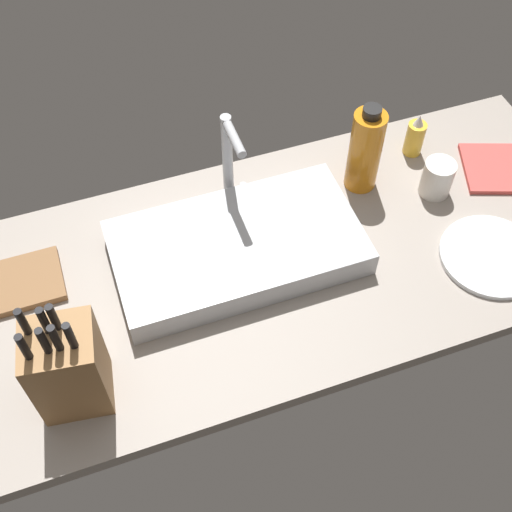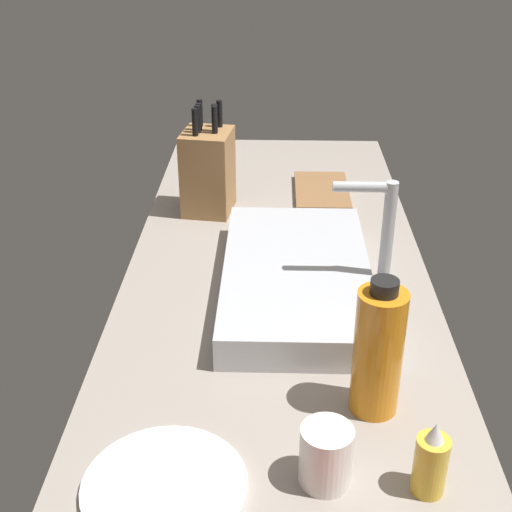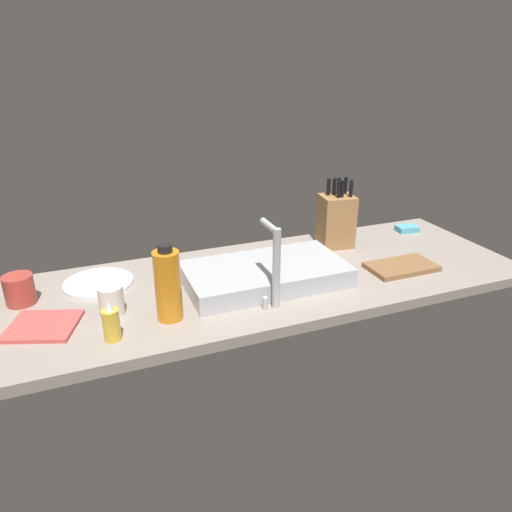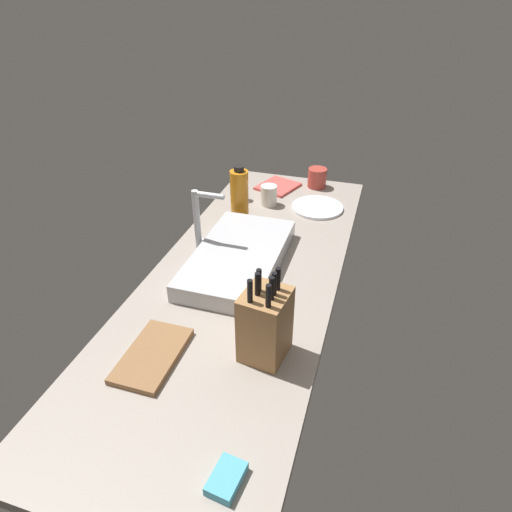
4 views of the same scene
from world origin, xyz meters
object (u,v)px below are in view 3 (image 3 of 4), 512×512
(ceramic_cup, at_px, (111,301))
(dish_sponge, at_px, (407,229))
(knife_block, at_px, (336,220))
(faucet, at_px, (274,262))
(coffee_mug, at_px, (19,290))
(dinner_plate, at_px, (99,283))
(sink_basin, at_px, (266,274))
(soap_bottle, at_px, (111,323))
(water_bottle, at_px, (168,285))
(dish_towel, at_px, (43,326))
(cutting_board, at_px, (401,267))

(ceramic_cup, height_order, dish_sponge, ceramic_cup)
(knife_block, bearing_deg, faucet, 48.57)
(coffee_mug, distance_m, dish_sponge, 1.53)
(dinner_plate, xyz_separation_m, dish_sponge, (-1.30, -0.05, 0.01))
(coffee_mug, bearing_deg, faucet, 157.54)
(dish_sponge, bearing_deg, ceramic_cup, 11.82)
(sink_basin, relative_size, knife_block, 1.98)
(knife_block, bearing_deg, ceramic_cup, 22.93)
(ceramic_cup, bearing_deg, dish_sponge, -168.18)
(sink_basin, relative_size, dish_sponge, 5.96)
(soap_bottle, height_order, coffee_mug, soap_bottle)
(soap_bottle, xyz_separation_m, ceramic_cup, (-0.01, -0.14, -0.00))
(water_bottle, distance_m, dish_towel, 0.37)
(faucet, distance_m, cutting_board, 0.56)
(cutting_board, distance_m, dish_sponge, 0.42)
(cutting_board, bearing_deg, dish_towel, -2.07)
(sink_basin, bearing_deg, faucet, 76.56)
(faucet, xyz_separation_m, dinner_plate, (0.49, -0.35, -0.14))
(soap_bottle, height_order, dish_sponge, soap_bottle)
(dish_sponge, bearing_deg, dish_towel, 10.57)
(water_bottle, bearing_deg, knife_block, -156.28)
(knife_block, bearing_deg, cutting_board, 118.17)
(sink_basin, distance_m, water_bottle, 0.38)
(sink_basin, bearing_deg, water_bottle, 18.04)
(faucet, distance_m, dish_sponge, 0.90)
(dinner_plate, distance_m, ceramic_cup, 0.22)
(water_bottle, bearing_deg, sink_basin, -161.96)
(soap_bottle, xyz_separation_m, dish_towel, (0.18, -0.13, -0.04))
(faucet, relative_size, dish_towel, 1.38)
(dinner_plate, bearing_deg, sink_basin, 160.20)
(dinner_plate, bearing_deg, ceramic_cup, 96.28)
(sink_basin, bearing_deg, coffee_mug, -10.69)
(water_bottle, relative_size, ceramic_cup, 2.56)
(soap_bottle, height_order, dinner_plate, soap_bottle)
(sink_basin, relative_size, cutting_board, 2.20)
(faucet, relative_size, dish_sponge, 2.83)
(knife_block, xyz_separation_m, water_bottle, (0.74, 0.32, 0.00))
(cutting_board, distance_m, dish_towel, 1.19)
(sink_basin, distance_m, faucet, 0.20)
(knife_block, relative_size, water_bottle, 1.17)
(dinner_plate, xyz_separation_m, coffee_mug, (0.23, 0.05, 0.04))
(soap_bottle, bearing_deg, water_bottle, -162.29)
(knife_block, height_order, water_bottle, knife_block)
(sink_basin, distance_m, dish_sponge, 0.80)
(dish_sponge, bearing_deg, faucet, 26.04)
(coffee_mug, distance_m, ceramic_cup, 0.31)
(faucet, height_order, knife_block, knife_block)
(faucet, distance_m, dinner_plate, 0.62)
(faucet, relative_size, coffee_mug, 2.72)
(water_bottle, relative_size, dish_sponge, 2.58)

